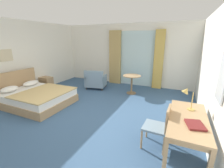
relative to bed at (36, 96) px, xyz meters
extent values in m
cube|color=#38567A|center=(1.83, 0.07, -0.31)|extent=(6.61, 7.47, 0.10)
cube|color=white|center=(1.83, 3.55, 1.10)|extent=(6.21, 0.12, 2.72)
cube|color=white|center=(-1.22, 0.07, 1.10)|extent=(0.12, 7.07, 2.72)
cube|color=white|center=(4.87, 0.07, 1.10)|extent=(0.12, 7.07, 2.72)
cube|color=silver|center=(2.34, 3.47, 0.94)|extent=(1.52, 0.02, 2.39)
cube|color=tan|center=(1.35, 3.37, 0.96)|extent=(0.55, 0.10, 2.43)
cube|color=tan|center=(3.32, 3.37, 0.96)|extent=(0.38, 0.10, 2.43)
cube|color=tan|center=(0.08, 0.00, -0.14)|extent=(2.02, 1.62, 0.24)
cube|color=white|center=(0.08, 0.00, 0.08)|extent=(1.96, 1.57, 0.21)
cube|color=tan|center=(-0.96, 0.00, 0.24)|extent=(0.07, 1.65, 1.00)
cube|color=tan|center=(0.41, 0.00, 0.20)|extent=(1.34, 1.60, 0.03)
ellipsoid|color=white|center=(-0.65, -0.39, 0.27)|extent=(0.36, 0.53, 0.18)
ellipsoid|color=white|center=(-0.65, 0.39, 0.27)|extent=(0.33, 0.60, 0.17)
cube|color=tan|center=(-0.92, 1.30, 0.00)|extent=(0.47, 0.37, 0.52)
cube|color=#8F704E|center=(-0.92, 1.11, 0.11)|extent=(0.40, 0.01, 0.12)
cube|color=tan|center=(4.42, -0.49, 0.46)|extent=(0.63, 1.49, 0.04)
cube|color=tan|center=(4.42, -0.49, 0.40)|extent=(0.58, 1.42, 0.08)
cube|color=tan|center=(4.70, 0.23, 0.09)|extent=(0.06, 0.06, 0.70)
cube|color=tan|center=(4.14, -1.20, 0.09)|extent=(0.06, 0.06, 0.70)
cube|color=tan|center=(4.14, 0.22, 0.09)|extent=(0.06, 0.06, 0.70)
cube|color=gray|center=(3.89, -0.50, 0.16)|extent=(0.47, 0.46, 0.04)
cube|color=tan|center=(4.09, -0.51, 0.39)|extent=(0.05, 0.42, 0.43)
cylinder|color=tan|center=(3.69, -0.29, -0.06)|extent=(0.04, 0.04, 0.39)
cylinder|color=tan|center=(3.67, -0.69, -0.06)|extent=(0.04, 0.04, 0.39)
cylinder|color=tan|center=(4.10, -0.31, -0.06)|extent=(0.04, 0.04, 0.39)
cylinder|color=tan|center=(4.08, -0.71, -0.06)|extent=(0.04, 0.04, 0.39)
cylinder|color=tan|center=(4.47, -0.13, 0.49)|extent=(0.14, 0.14, 0.02)
cylinder|color=tan|center=(4.47, -0.13, 0.66)|extent=(0.02, 0.02, 0.34)
cone|color=tan|center=(4.34, -0.16, 0.86)|extent=(0.17, 0.14, 0.16)
cube|color=maroon|center=(4.51, -0.74, 0.49)|extent=(0.32, 0.37, 0.03)
cube|color=gray|center=(0.93, 2.30, -0.01)|extent=(0.93, 0.87, 0.29)
cube|color=gray|center=(0.99, 2.01, 0.34)|extent=(0.80, 0.29, 0.42)
cube|color=gray|center=(1.27, 2.37, 0.21)|extent=(0.25, 0.72, 0.16)
cube|color=gray|center=(0.59, 2.22, 0.21)|extent=(0.25, 0.72, 0.16)
cylinder|color=#4C3D2D|center=(1.20, 2.66, -0.21)|extent=(0.04, 0.04, 0.10)
cylinder|color=#4C3D2D|center=(0.54, 2.51, -0.21)|extent=(0.04, 0.04, 0.10)
cylinder|color=#4C3D2D|center=(1.33, 2.08, -0.21)|extent=(0.04, 0.04, 0.10)
cylinder|color=#4C3D2D|center=(0.66, 1.94, -0.21)|extent=(0.04, 0.04, 0.10)
cylinder|color=tan|center=(2.53, 2.27, 0.45)|extent=(0.68, 0.68, 0.03)
cylinder|color=brown|center=(2.53, 2.27, 0.09)|extent=(0.07, 0.07, 0.69)
cylinder|color=brown|center=(2.53, 2.27, -0.25)|extent=(0.37, 0.37, 0.02)
cube|color=beige|center=(-1.14, 0.00, 1.27)|extent=(0.03, 0.42, 0.39)
cube|color=silver|center=(4.79, -0.49, 1.23)|extent=(0.02, 0.46, 0.75)
camera|label=1|loc=(4.20, -3.22, 1.78)|focal=24.57mm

